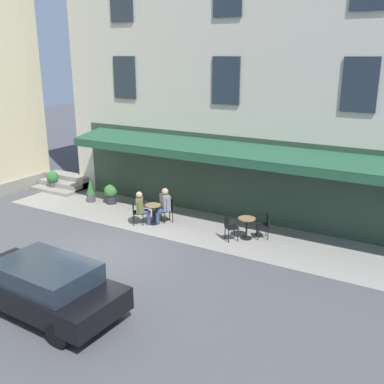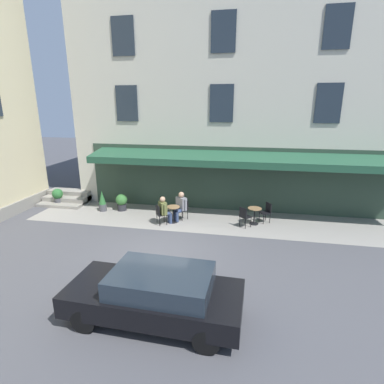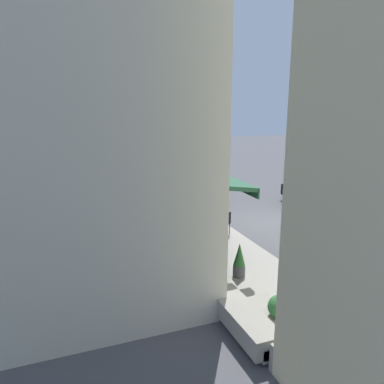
{
  "view_description": "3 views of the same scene",
  "coord_description": "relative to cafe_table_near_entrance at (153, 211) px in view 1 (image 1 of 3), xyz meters",
  "views": [
    {
      "loc": [
        -9.07,
        10.07,
        6.08
      ],
      "look_at": [
        -1.29,
        -3.17,
        1.38
      ],
      "focal_mm": 41.87,
      "sensor_mm": 36.0,
      "label": 1
    },
    {
      "loc": [
        -3.03,
        9.55,
        5.14
      ],
      "look_at": [
        -0.57,
        -3.39,
        1.31
      ],
      "focal_mm": 28.07,
      "sensor_mm": 36.0,
      "label": 2
    },
    {
      "loc": [
        13.28,
        -8.7,
        5.18
      ],
      "look_at": [
        -0.45,
        -3.39,
        1.56
      ],
      "focal_mm": 35.37,
      "sensor_mm": 36.0,
      "label": 3
    }
  ],
  "objects": [
    {
      "name": "cafe_chair_black_near_door",
      "position": [
        -0.38,
        -0.51,
        0.06
      ],
      "size": [
        0.56,
        0.56,
        0.91
      ],
      "color": "black",
      "rests_on": "ground_plane"
    },
    {
      "name": "cafe_chair_black_facing_street",
      "position": [
        0.51,
        0.38,
        0.06
      ],
      "size": [
        0.56,
        0.56,
        0.91
      ],
      "color": "black",
      "rests_on": "ground_plane"
    },
    {
      "name": "cafe_chair_black_kerbside",
      "position": [
        -3.17,
        -0.01,
        0.06
      ],
      "size": [
        0.57,
        0.57,
        0.91
      ],
      "color": "black",
      "rests_on": "ground_plane"
    },
    {
      "name": "cafe_chair_black_by_window",
      "position": [
        -4.14,
        -0.8,
        0.06
      ],
      "size": [
        0.55,
        0.55,
        0.91
      ],
      "color": "black",
      "rests_on": "ground_plane"
    },
    {
      "name": "parked_car_black",
      "position": [
        -1.17,
        6.29,
        0.22
      ],
      "size": [
        4.36,
        1.94,
        1.33
      ],
      "color": "black",
      "rests_on": "ground_plane"
    },
    {
      "name": "seated_companion_in_olive",
      "position": [
        0.34,
        0.25,
        0.2
      ],
      "size": [
        0.62,
        0.6,
        1.28
      ],
      "color": "navy",
      "rests_on": "ground_plane"
    },
    {
      "name": "potted_plant_entrance_right",
      "position": [
        6.64,
        -1.27,
        0.01
      ],
      "size": [
        0.55,
        0.55,
        0.88
      ],
      "color": "#4C4C51",
      "rests_on": "ground_plane"
    },
    {
      "name": "back_alley_steps",
      "position": [
        6.41,
        -1.79,
        -0.25
      ],
      "size": [
        2.4,
        1.75,
        0.6
      ],
      "color": "gray",
      "rests_on": "ground_plane"
    },
    {
      "name": "potted_plant_by_steps",
      "position": [
        2.95,
        -1.07,
        -0.04
      ],
      "size": [
        0.56,
        0.56,
        0.85
      ],
      "color": "#2D2D33",
      "rests_on": "ground_plane"
    },
    {
      "name": "cafe_table_near_entrance",
      "position": [
        0.0,
        0.0,
        0.0
      ],
      "size": [
        0.6,
        0.6,
        0.75
      ],
      "color": "black",
      "rests_on": "ground_plane"
    },
    {
      "name": "potted_plant_entrance_left",
      "position": [
        3.85,
        -0.82,
        0.02
      ],
      "size": [
        0.37,
        0.37,
        1.05
      ],
      "color": "#4C4C51",
      "rests_on": "ground_plane"
    },
    {
      "name": "ground_plane",
      "position": [
        -0.19,
        2.8,
        -0.49
      ],
      "size": [
        70.0,
        70.0,
        0.0
      ],
      "primitive_type": "plane",
      "color": "#4C4C51"
    },
    {
      "name": "cafe_building_facade",
      "position": [
        -4.19,
        -6.68,
        7.0
      ],
      "size": [
        20.0,
        10.7,
        15.0
      ],
      "color": "beige",
      "rests_on": "ground_plane"
    },
    {
      "name": "sidewalk_cafe_terrace",
      "position": [
        -3.44,
        -0.6,
        -0.49
      ],
      "size": [
        20.5,
        3.2,
        0.01
      ],
      "primitive_type": "cube",
      "color": "gray",
      "rests_on": "ground_plane"
    },
    {
      "name": "seated_patron_in_grey",
      "position": [
        -0.25,
        -0.33,
        0.22
      ],
      "size": [
        0.65,
        0.67,
        1.34
      ],
      "color": "navy",
      "rests_on": "ground_plane"
    },
    {
      "name": "cafe_table_mid_terrace",
      "position": [
        -3.6,
        -0.47,
        0.0
      ],
      "size": [
        0.6,
        0.6,
        0.75
      ],
      "color": "black",
      "rests_on": "ground_plane"
    }
  ]
}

